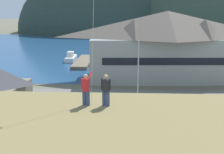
{
  "coord_description": "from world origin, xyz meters",
  "views": [
    {
      "loc": [
        3.05,
        -23.36,
        11.36
      ],
      "look_at": [
        1.49,
        9.0,
        3.43
      ],
      "focal_mm": 44.9,
      "sensor_mm": 36.0,
      "label": 1
    }
  ],
  "objects_px": {
    "wharf_dock": "(84,62)",
    "parked_car_front_row_red": "(98,121)",
    "moored_boat_outer_mooring": "(101,61)",
    "parked_car_corner_spot": "(118,102)",
    "harbor_lodge": "(167,44)",
    "parking_light_pole": "(138,67)",
    "parked_car_lone_by_shed": "(199,123)",
    "parked_car_front_row_end": "(223,104)",
    "person_companion": "(106,89)",
    "parked_car_mid_row_center": "(67,101)",
    "person_kite_flyer": "(86,88)",
    "moored_boat_wharfside": "(71,58)",
    "storage_shed_waterside": "(114,66)"
  },
  "relations": [
    {
      "from": "moored_boat_outer_mooring",
      "to": "parked_car_mid_row_center",
      "type": "bearing_deg",
      "value": -93.07
    },
    {
      "from": "harbor_lodge",
      "to": "parked_car_lone_by_shed",
      "type": "height_order",
      "value": "harbor_lodge"
    },
    {
      "from": "storage_shed_waterside",
      "to": "parked_car_mid_row_center",
      "type": "xyz_separation_m",
      "value": [
        -4.78,
        -14.39,
        -1.16
      ]
    },
    {
      "from": "moored_boat_wharfside",
      "to": "parked_car_front_row_red",
      "type": "xyz_separation_m",
      "value": [
        9.64,
        -36.42,
        0.34
      ]
    },
    {
      "from": "parked_car_front_row_end",
      "to": "person_companion",
      "type": "relative_size",
      "value": 2.46
    },
    {
      "from": "parked_car_lone_by_shed",
      "to": "parking_light_pole",
      "type": "distance_m",
      "value": 11.33
    },
    {
      "from": "moored_boat_outer_mooring",
      "to": "person_companion",
      "type": "xyz_separation_m",
      "value": [
        4.15,
        -43.23,
        6.45
      ]
    },
    {
      "from": "harbor_lodge",
      "to": "storage_shed_waterside",
      "type": "xyz_separation_m",
      "value": [
        -8.54,
        -1.13,
        -3.63
      ]
    },
    {
      "from": "parked_car_front_row_red",
      "to": "parking_light_pole",
      "type": "height_order",
      "value": "parking_light_pole"
    },
    {
      "from": "wharf_dock",
      "to": "moored_boat_wharfside",
      "type": "relative_size",
      "value": 2.39
    },
    {
      "from": "moored_boat_outer_mooring",
      "to": "parked_car_corner_spot",
      "type": "distance_m",
      "value": 27.9
    },
    {
      "from": "parked_car_corner_spot",
      "to": "person_companion",
      "type": "distance_m",
      "value": 16.83
    },
    {
      "from": "parked_car_corner_spot",
      "to": "parked_car_lone_by_shed",
      "type": "distance_m",
      "value": 9.47
    },
    {
      "from": "moored_boat_outer_mooring",
      "to": "parked_car_front_row_end",
      "type": "relative_size",
      "value": 1.94
    },
    {
      "from": "storage_shed_waterside",
      "to": "person_kite_flyer",
      "type": "height_order",
      "value": "person_kite_flyer"
    },
    {
      "from": "person_companion",
      "to": "parked_car_corner_spot",
      "type": "bearing_deg",
      "value": 89.13
    },
    {
      "from": "parked_car_front_row_end",
      "to": "person_kite_flyer",
      "type": "distance_m",
      "value": 21.33
    },
    {
      "from": "moored_boat_wharfside",
      "to": "parked_car_lone_by_shed",
      "type": "xyz_separation_m",
      "value": [
        18.96,
        -36.44,
        0.34
      ]
    },
    {
      "from": "parked_car_mid_row_center",
      "to": "parked_car_front_row_end",
      "type": "xyz_separation_m",
      "value": [
        17.54,
        0.07,
        0.0
      ]
    },
    {
      "from": "parked_car_corner_spot",
      "to": "parking_light_pole",
      "type": "bearing_deg",
      "value": 58.37
    },
    {
      "from": "person_companion",
      "to": "storage_shed_waterside",
      "type": "bearing_deg",
      "value": 91.6
    },
    {
      "from": "moored_boat_outer_mooring",
      "to": "parking_light_pole",
      "type": "xyz_separation_m",
      "value": [
        6.77,
        -23.68,
        3.69
      ]
    },
    {
      "from": "harbor_lodge",
      "to": "wharf_dock",
      "type": "xyz_separation_m",
      "value": [
        -15.51,
        12.87,
        -5.51
      ]
    },
    {
      "from": "storage_shed_waterside",
      "to": "parked_car_corner_spot",
      "type": "bearing_deg",
      "value": -85.72
    },
    {
      "from": "harbor_lodge",
      "to": "person_kite_flyer",
      "type": "distance_m",
      "value": 32.45
    },
    {
      "from": "parking_light_pole",
      "to": "person_companion",
      "type": "relative_size",
      "value": 4.33
    },
    {
      "from": "harbor_lodge",
      "to": "parked_car_front_row_end",
      "type": "bearing_deg",
      "value": -74.73
    },
    {
      "from": "harbor_lodge",
      "to": "parking_light_pole",
      "type": "distance_m",
      "value": 12.81
    },
    {
      "from": "moored_boat_wharfside",
      "to": "parked_car_corner_spot",
      "type": "height_order",
      "value": "moored_boat_wharfside"
    },
    {
      "from": "moored_boat_wharfside",
      "to": "parking_light_pole",
      "type": "distance_m",
      "value": 30.49
    },
    {
      "from": "harbor_lodge",
      "to": "parking_light_pole",
      "type": "height_order",
      "value": "harbor_lodge"
    },
    {
      "from": "wharf_dock",
      "to": "parked_car_front_row_red",
      "type": "relative_size",
      "value": 3.32
    },
    {
      "from": "harbor_lodge",
      "to": "parked_car_front_row_end",
      "type": "relative_size",
      "value": 6.14
    },
    {
      "from": "moored_boat_wharfside",
      "to": "parked_car_front_row_red",
      "type": "height_order",
      "value": "moored_boat_wharfside"
    },
    {
      "from": "storage_shed_waterside",
      "to": "parked_car_front_row_red",
      "type": "distance_m",
      "value": 20.02
    },
    {
      "from": "parked_car_front_row_end",
      "to": "parked_car_lone_by_shed",
      "type": "xyz_separation_m",
      "value": [
        -4.03,
        -5.68,
        0.0
      ]
    },
    {
      "from": "parked_car_front_row_red",
      "to": "person_companion",
      "type": "relative_size",
      "value": 2.47
    },
    {
      "from": "moored_boat_outer_mooring",
      "to": "parked_car_mid_row_center",
      "type": "height_order",
      "value": "moored_boat_outer_mooring"
    },
    {
      "from": "wharf_dock",
      "to": "person_kite_flyer",
      "type": "height_order",
      "value": "person_kite_flyer"
    },
    {
      "from": "moored_boat_wharfside",
      "to": "person_kite_flyer",
      "type": "distance_m",
      "value": 48.02
    },
    {
      "from": "wharf_dock",
      "to": "parked_car_front_row_red",
      "type": "xyz_separation_m",
      "value": [
        6.37,
        -33.98,
        0.71
      ]
    },
    {
      "from": "parked_car_lone_by_shed",
      "to": "person_companion",
      "type": "relative_size",
      "value": 2.49
    },
    {
      "from": "parked_car_mid_row_center",
      "to": "parked_car_front_row_red",
      "type": "relative_size",
      "value": 1.0
    },
    {
      "from": "harbor_lodge",
      "to": "parking_light_pole",
      "type": "relative_size",
      "value": 3.49
    },
    {
      "from": "storage_shed_waterside",
      "to": "parking_light_pole",
      "type": "bearing_deg",
      "value": -71.8
    },
    {
      "from": "moored_boat_outer_mooring",
      "to": "parked_car_front_row_end",
      "type": "height_order",
      "value": "moored_boat_outer_mooring"
    },
    {
      "from": "harbor_lodge",
      "to": "moored_boat_wharfside",
      "type": "bearing_deg",
      "value": 140.8
    },
    {
      "from": "parked_car_lone_by_shed",
      "to": "person_companion",
      "type": "bearing_deg",
      "value": -127.98
    },
    {
      "from": "moored_boat_wharfside",
      "to": "parked_car_corner_spot",
      "type": "bearing_deg",
      "value": -69.86
    },
    {
      "from": "parked_car_corner_spot",
      "to": "parked_car_lone_by_shed",
      "type": "xyz_separation_m",
      "value": [
        7.65,
        -5.58,
        0.0
      ]
    }
  ]
}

